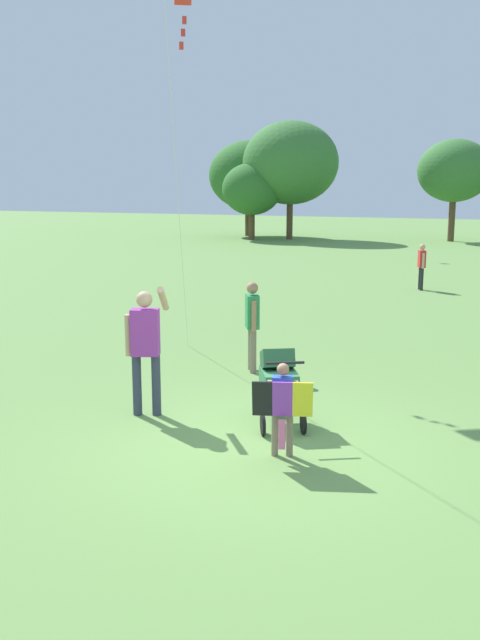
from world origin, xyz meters
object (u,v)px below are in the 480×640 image
stroller (278,380)px  person_sitting_far (422,263)px  child_with_butterfly_kite (283,402)px  person_couple_left (252,319)px  person_adult_flyer (146,341)px

stroller → person_sitting_far: bearing=90.7°
child_with_butterfly_kite → person_sitting_far: bearing=92.4°
child_with_butterfly_kite → stroller: bearing=112.5°
person_sitting_far → person_couple_left: (-1.17, -10.61, 0.09)m
person_adult_flyer → child_with_butterfly_kite: bearing=-17.1°
stroller → child_with_butterfly_kite: bearing=-67.5°
person_sitting_far → person_couple_left: 10.68m
person_adult_flyer → person_couple_left: bearing=80.1°
stroller → person_couple_left: 2.68m
child_with_butterfly_kite → person_adult_flyer: size_ratio=0.62×
child_with_butterfly_kite → person_sitting_far: (-0.58, 13.97, 0.15)m
person_sitting_far → person_couple_left: bearing=-96.3°
person_adult_flyer → person_couple_left: size_ratio=1.18×
child_with_butterfly_kite → person_couple_left: bearing=117.5°
person_adult_flyer → stroller: (1.79, 0.36, -0.43)m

